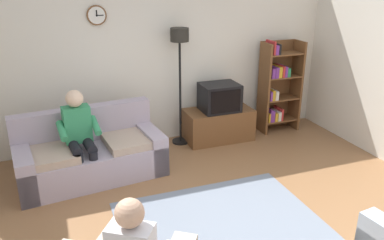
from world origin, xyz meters
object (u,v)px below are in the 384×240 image
at_px(couch, 91,155).
at_px(floor_lamp, 180,55).
at_px(tv, 220,97).
at_px(tv_stand, 218,125).
at_px(person_on_couch, 79,133).
at_px(bookshelf, 277,86).

height_order(couch, floor_lamp, floor_lamp).
relative_size(couch, tv, 3.32).
distance_m(couch, tv_stand, 2.20).
xyz_separation_m(tv_stand, person_on_couch, (-2.24, -0.66, 0.44)).
bearing_deg(tv, tv_stand, 90.00).
relative_size(tv_stand, tv, 1.83).
bearing_deg(floor_lamp, tv_stand, -9.00).
height_order(tv, bookshelf, bookshelf).
xyz_separation_m(tv, person_on_couch, (-2.24, -0.64, -0.04)).
height_order(couch, person_on_couch, person_on_couch).
xyz_separation_m(tv, floor_lamp, (-0.62, 0.12, 0.71)).
bearing_deg(bookshelf, floor_lamp, 179.07).
xyz_separation_m(bookshelf, person_on_couch, (-3.37, -0.73, -0.09)).
height_order(bookshelf, floor_lamp, floor_lamp).
xyz_separation_m(couch, bookshelf, (3.25, 0.62, 0.48)).
xyz_separation_m(tv_stand, bookshelf, (1.12, 0.07, 0.53)).
distance_m(couch, person_on_couch, 0.42).
bearing_deg(couch, tv_stand, 14.58).
bearing_deg(person_on_couch, couch, 42.99).
height_order(tv_stand, tv, tv).
distance_m(bookshelf, person_on_couch, 3.45).
bearing_deg(tv, person_on_couch, -164.13).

